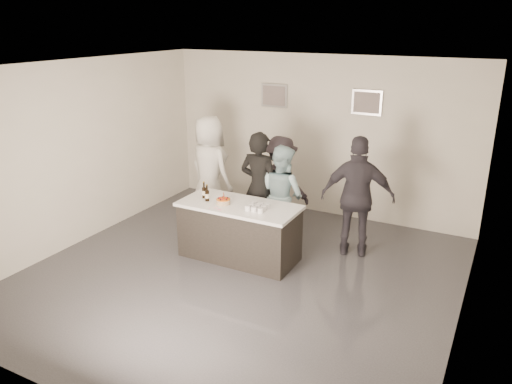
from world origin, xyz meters
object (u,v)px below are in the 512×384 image
bar_counter (239,231)px  person_guest_left (210,169)px  person_main_black (259,188)px  person_guest_right (358,197)px  beer_bottle_a (204,190)px  person_main_blue (282,195)px  cake (223,202)px  beer_bottle_b (207,193)px  person_guest_back (280,183)px

bar_counter → person_guest_left: 1.79m
person_main_black → person_guest_right: (1.59, 0.27, 0.02)m
beer_bottle_a → person_main_blue: 1.30m
person_main_black → person_guest_left: size_ratio=0.96×
bar_counter → person_guest_left: size_ratio=0.95×
bar_counter → cake: cake is taller
cake → person_guest_left: (-1.05, 1.24, 0.04)m
person_guest_left → person_guest_right: person_guest_left is taller
bar_counter → person_main_blue: bearing=68.8°
person_main_blue → beer_bottle_a: bearing=63.3°
beer_bottle_a → beer_bottle_b: (0.12, -0.10, 0.00)m
person_main_black → person_guest_back: bearing=-92.7°
person_guest_left → person_guest_back: (1.30, 0.25, -0.14)m
bar_counter → person_guest_back: (0.04, 1.40, 0.39)m
cake → person_main_blue: person_main_blue is taller
cake → person_guest_back: person_guest_back is taller
cake → person_guest_right: bearing=31.1°
bar_counter → person_guest_back: person_guest_back is taller
person_main_blue → person_guest_right: bearing=-152.3°
bar_counter → person_guest_left: bearing=137.8°
person_guest_right → beer_bottle_b: bearing=13.0°
cake → beer_bottle_a: 0.43m
bar_counter → person_guest_back: size_ratio=1.11×
cake → person_guest_right: (1.79, 1.08, 0.03)m
beer_bottle_b → person_guest_right: (2.08, 1.08, -0.06)m
bar_counter → cake: size_ratio=8.58×
beer_bottle_b → bar_counter: bearing=11.1°
bar_counter → person_main_black: size_ratio=0.98×
person_main_blue → person_guest_back: size_ratio=1.00×
cake → person_guest_left: person_guest_left is taller
person_guest_back → bar_counter: bearing=92.9°
beer_bottle_a → cake: bearing=-13.1°
bar_counter → beer_bottle_a: (-0.63, -0.00, 0.58)m
bar_counter → person_main_blue: person_main_blue is taller
person_main_black → person_main_blue: bearing=-156.6°
person_guest_left → beer_bottle_b: bearing=139.9°
cake → person_main_black: (0.20, 0.81, 0.01)m
person_main_black → bar_counter: bearing=93.8°
bar_counter → person_guest_right: size_ratio=0.96×
person_guest_right → person_main_black: bearing=-4.9°
person_main_black → person_guest_back: person_main_black is taller
beer_bottle_a → person_guest_back: size_ratio=0.15×
beer_bottle_a → person_main_black: 0.95m
cake → person_main_blue: size_ratio=0.13×
person_guest_left → person_guest_back: 1.34m
person_guest_back → person_guest_left: bearing=15.5°
bar_counter → beer_bottle_b: 0.78m
bar_counter → beer_bottle_b: bearing=-168.9°
person_guest_left → person_guest_right: 2.84m
bar_counter → person_guest_left: (-1.27, 1.15, 0.53)m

